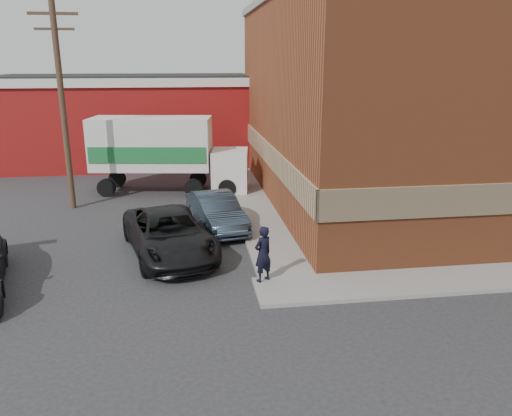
{
  "coord_description": "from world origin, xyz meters",
  "views": [
    {
      "loc": [
        -2.34,
        -13.77,
        6.41
      ],
      "look_at": [
        -0.16,
        1.51,
        1.87
      ],
      "focal_mm": 35.0,
      "sensor_mm": 36.0,
      "label": 1
    }
  ],
  "objects_px": {
    "man": "(263,254)",
    "box_truck": "(167,150)",
    "sedan": "(216,212)",
    "suv_a": "(169,234)",
    "warehouse": "(128,119)",
    "brick_building": "(414,99)",
    "utility_pole": "(62,102)"
  },
  "relations": [
    {
      "from": "sedan",
      "to": "suv_a",
      "type": "relative_size",
      "value": 0.79
    },
    {
      "from": "man",
      "to": "box_truck",
      "type": "distance_m",
      "value": 12.1
    },
    {
      "from": "warehouse",
      "to": "suv_a",
      "type": "height_order",
      "value": "warehouse"
    },
    {
      "from": "brick_building",
      "to": "suv_a",
      "type": "relative_size",
      "value": 3.36
    },
    {
      "from": "warehouse",
      "to": "box_truck",
      "type": "bearing_deg",
      "value": -72.43
    },
    {
      "from": "utility_pole",
      "to": "man",
      "type": "bearing_deg",
      "value": -51.72
    },
    {
      "from": "brick_building",
      "to": "suv_a",
      "type": "distance_m",
      "value": 13.75
    },
    {
      "from": "box_truck",
      "to": "man",
      "type": "bearing_deg",
      "value": -66.78
    },
    {
      "from": "suv_a",
      "to": "brick_building",
      "type": "bearing_deg",
      "value": 15.15
    },
    {
      "from": "warehouse",
      "to": "sedan",
      "type": "bearing_deg",
      "value": -72.21
    },
    {
      "from": "warehouse",
      "to": "box_truck",
      "type": "height_order",
      "value": "warehouse"
    },
    {
      "from": "suv_a",
      "to": "box_truck",
      "type": "height_order",
      "value": "box_truck"
    },
    {
      "from": "brick_building",
      "to": "man",
      "type": "bearing_deg",
      "value": -133.24
    },
    {
      "from": "suv_a",
      "to": "box_truck",
      "type": "xyz_separation_m",
      "value": [
        -0.27,
        8.82,
        1.41
      ]
    },
    {
      "from": "man",
      "to": "utility_pole",
      "type": "bearing_deg",
      "value": -84.28
    },
    {
      "from": "warehouse",
      "to": "man",
      "type": "relative_size",
      "value": 9.57
    },
    {
      "from": "sedan",
      "to": "suv_a",
      "type": "distance_m",
      "value": 3.1
    },
    {
      "from": "man",
      "to": "sedan",
      "type": "distance_m",
      "value": 5.46
    },
    {
      "from": "brick_building",
      "to": "man",
      "type": "relative_size",
      "value": 10.72
    },
    {
      "from": "man",
      "to": "box_truck",
      "type": "xyz_separation_m",
      "value": [
        -3.07,
        11.64,
        1.2
      ]
    },
    {
      "from": "suv_a",
      "to": "warehouse",
      "type": "bearing_deg",
      "value": 85.72
    },
    {
      "from": "suv_a",
      "to": "box_truck",
      "type": "distance_m",
      "value": 8.93
    },
    {
      "from": "sedan",
      "to": "man",
      "type": "bearing_deg",
      "value": -91.78
    },
    {
      "from": "brick_building",
      "to": "utility_pole",
      "type": "relative_size",
      "value": 2.03
    },
    {
      "from": "utility_pole",
      "to": "sedan",
      "type": "height_order",
      "value": "utility_pole"
    },
    {
      "from": "sedan",
      "to": "warehouse",
      "type": "bearing_deg",
      "value": 95.22
    },
    {
      "from": "sedan",
      "to": "box_truck",
      "type": "xyz_separation_m",
      "value": [
        -2.05,
        6.28,
        1.46
      ]
    },
    {
      "from": "man",
      "to": "box_truck",
      "type": "relative_size",
      "value": 0.22
    },
    {
      "from": "brick_building",
      "to": "sedan",
      "type": "distance_m",
      "value": 11.2
    },
    {
      "from": "sedan",
      "to": "utility_pole",
      "type": "bearing_deg",
      "value": 135.63
    },
    {
      "from": "box_truck",
      "to": "sedan",
      "type": "bearing_deg",
      "value": -63.48
    },
    {
      "from": "brick_building",
      "to": "sedan",
      "type": "height_order",
      "value": "brick_building"
    }
  ]
}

